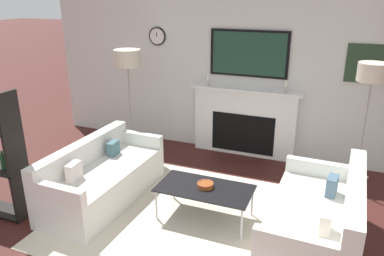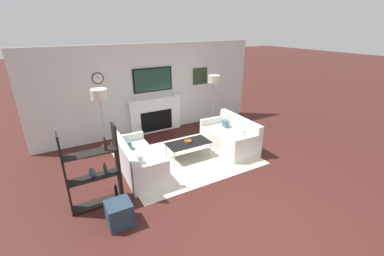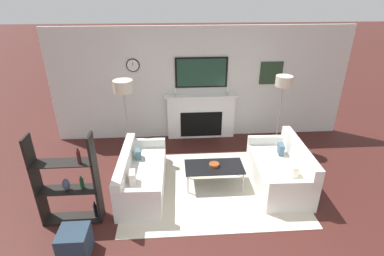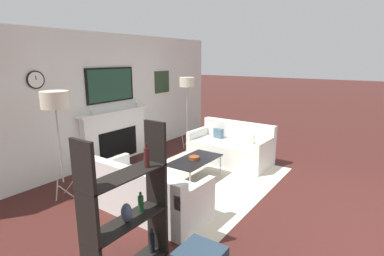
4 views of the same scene
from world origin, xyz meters
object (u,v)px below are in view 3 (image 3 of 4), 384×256
(couch_left, at_px, (141,177))
(couch_right, at_px, (281,171))
(floor_lamp_left, at_px, (123,87))
(ottoman, at_px, (75,243))
(floor_lamp_right, at_px, (284,83))
(shelf_unit, at_px, (68,183))
(decorative_bowl, at_px, (214,164))
(coffee_table, at_px, (214,167))

(couch_left, relative_size, couch_right, 1.05)
(floor_lamp_left, bearing_deg, ottoman, -98.24)
(floor_lamp_right, height_order, shelf_unit, floor_lamp_right)
(shelf_unit, xyz_separation_m, ottoman, (0.22, -0.72, -0.51))
(floor_lamp_right, relative_size, shelf_unit, 1.13)
(shelf_unit, bearing_deg, floor_lamp_left, 73.58)
(floor_lamp_right, height_order, ottoman, floor_lamp_right)
(couch_right, bearing_deg, couch_left, 179.96)
(couch_left, distance_m, decorative_bowl, 1.39)
(couch_right, bearing_deg, ottoman, -157.36)
(floor_lamp_left, relative_size, floor_lamp_right, 0.99)
(floor_lamp_right, relative_size, ottoman, 4.16)
(couch_right, distance_m, floor_lamp_right, 1.97)
(couch_left, height_order, floor_lamp_left, floor_lamp_left)
(couch_right, relative_size, floor_lamp_right, 0.98)
(shelf_unit, distance_m, ottoman, 0.91)
(coffee_table, height_order, floor_lamp_right, floor_lamp_right)
(couch_left, relative_size, coffee_table, 1.64)
(ottoman, bearing_deg, coffee_table, 34.92)
(couch_right, bearing_deg, floor_lamp_right, 74.82)
(couch_left, distance_m, coffee_table, 1.38)
(floor_lamp_right, distance_m, ottoman, 5.00)
(couch_left, xyz_separation_m, decorative_bowl, (1.38, 0.10, 0.15))
(decorative_bowl, relative_size, floor_lamp_left, 0.11)
(couch_left, distance_m, floor_lamp_left, 1.96)
(couch_left, bearing_deg, decorative_bowl, 4.17)
(couch_right, xyz_separation_m, shelf_unit, (-3.68, -0.72, 0.42))
(couch_right, height_order, floor_lamp_left, floor_lamp_left)
(coffee_table, relative_size, decorative_bowl, 5.63)
(ottoman, bearing_deg, floor_lamp_right, 36.75)
(couch_right, relative_size, ottoman, 4.09)
(floor_lamp_left, height_order, ottoman, floor_lamp_left)
(couch_left, distance_m, shelf_unit, 1.33)
(couch_right, xyz_separation_m, floor_lamp_right, (0.39, 1.43, 1.30))
(coffee_table, distance_m, decorative_bowl, 0.06)
(couch_right, distance_m, ottoman, 3.75)
(decorative_bowl, relative_size, floor_lamp_right, 0.11)
(couch_left, relative_size, ottoman, 4.31)
(couch_right, bearing_deg, decorative_bowl, 175.41)
(couch_right, bearing_deg, coffee_table, 176.13)
(decorative_bowl, height_order, floor_lamp_left, floor_lamp_left)
(couch_left, distance_m, couch_right, 2.64)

